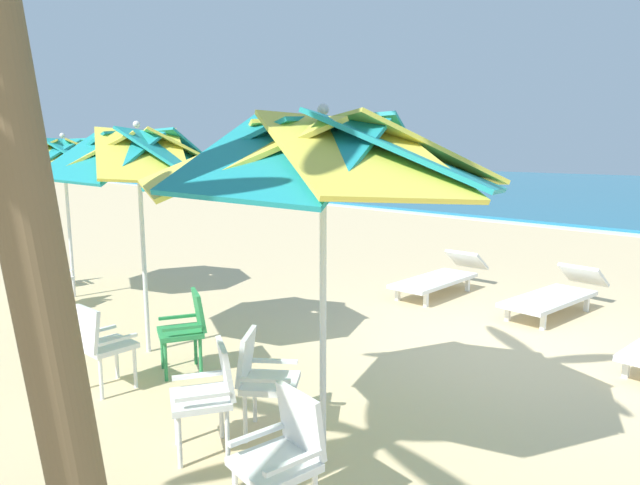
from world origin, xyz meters
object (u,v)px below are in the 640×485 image
(plastic_chair_1, at_px, (262,376))
(plastic_chair_4, at_px, (187,326))
(plastic_chair_2, at_px, (209,391))
(sun_lounger_2, at_px, (441,276))
(beach_umbrella_2, at_px, (64,157))
(plastic_chair_3, at_px, (101,342))
(plastic_chair_0, at_px, (284,452))
(beach_umbrella_1, at_px, (138,157))
(plastic_chair_6, at_px, (40,259))
(plastic_chair_5, at_px, (48,276))
(beach_umbrella_0, at_px, (323,156))
(sun_lounger_1, at_px, (556,294))

(plastic_chair_1, distance_m, plastic_chair_4, 1.59)
(plastic_chair_4, bearing_deg, plastic_chair_2, -24.72)
(sun_lounger_2, bearing_deg, plastic_chair_4, -90.07)
(plastic_chair_4, xyz_separation_m, beach_umbrella_2, (-3.94, 0.27, 1.73))
(plastic_chair_1, relative_size, plastic_chair_3, 1.00)
(plastic_chair_2, bearing_deg, plastic_chair_0, -8.16)
(beach_umbrella_1, height_order, sun_lounger_2, beach_umbrella_1)
(plastic_chair_3, height_order, plastic_chair_6, same)
(plastic_chair_2, xyz_separation_m, plastic_chair_4, (-1.51, 0.70, 0.00))
(beach_umbrella_1, bearing_deg, plastic_chair_3, -50.10)
(beach_umbrella_2, relative_size, plastic_chair_5, 2.98)
(beach_umbrella_0, distance_m, plastic_chair_4, 2.86)
(plastic_chair_2, bearing_deg, beach_umbrella_1, 164.15)
(plastic_chair_6, bearing_deg, plastic_chair_4, -0.96)
(plastic_chair_0, distance_m, plastic_chair_4, 2.72)
(sun_lounger_2, bearing_deg, plastic_chair_5, -125.43)
(beach_umbrella_0, xyz_separation_m, plastic_chair_2, (-0.71, -0.54, -1.79))
(plastic_chair_3, distance_m, plastic_chair_6, 4.84)
(beach_umbrella_1, xyz_separation_m, sun_lounger_2, (0.84, 4.72, -1.97))
(beach_umbrella_2, bearing_deg, plastic_chair_0, -9.71)
(plastic_chair_3, xyz_separation_m, plastic_chair_4, (0.15, 0.85, 0.00))
(beach_umbrella_1, xyz_separation_m, plastic_chair_6, (-4.07, 0.11, -1.76))
(plastic_chair_0, xyz_separation_m, sun_lounger_1, (-0.79, 5.78, -0.22))
(plastic_chair_2, distance_m, beach_umbrella_1, 3.01)
(beach_umbrella_2, bearing_deg, plastic_chair_6, -169.25)
(plastic_chair_5, bearing_deg, sun_lounger_2, 54.57)
(plastic_chair_4, xyz_separation_m, sun_lounger_1, (1.79, 4.93, -0.22))
(beach_umbrella_2, bearing_deg, beach_umbrella_0, -3.96)
(plastic_chair_5, height_order, sun_lounger_1, plastic_chair_5)
(plastic_chair_2, relative_size, sun_lounger_1, 0.40)
(plastic_chair_3, distance_m, sun_lounger_2, 5.54)
(plastic_chair_6, bearing_deg, plastic_chair_0, -7.10)
(plastic_chair_2, relative_size, plastic_chair_6, 1.00)
(beach_umbrella_2, xyz_separation_m, plastic_chair_6, (-0.97, -0.18, -1.73))
(beach_umbrella_2, xyz_separation_m, sun_lounger_1, (5.73, 4.66, -1.94))
(beach_umbrella_0, distance_m, plastic_chair_6, 7.35)
(plastic_chair_2, bearing_deg, plastic_chair_4, 155.28)
(beach_umbrella_1, bearing_deg, plastic_chair_0, -13.49)
(beach_umbrella_1, bearing_deg, plastic_chair_2, -15.85)
(plastic_chair_2, xyz_separation_m, sun_lounger_1, (0.28, 5.62, -0.22))
(plastic_chair_3, height_order, sun_lounger_1, plastic_chair_3)
(plastic_chair_2, distance_m, beach_umbrella_2, 5.80)
(plastic_chair_1, distance_m, beach_umbrella_1, 2.99)
(plastic_chair_2, xyz_separation_m, plastic_chair_6, (-6.42, 0.78, 0.00))
(plastic_chair_6, distance_m, sun_lounger_1, 8.27)
(plastic_chair_2, height_order, beach_umbrella_2, beach_umbrella_2)
(beach_umbrella_0, distance_m, plastic_chair_2, 2.00)
(plastic_chair_2, bearing_deg, plastic_chair_1, 82.69)
(beach_umbrella_0, xyz_separation_m, plastic_chair_5, (-5.72, -0.08, -1.79))
(beach_umbrella_0, relative_size, plastic_chair_2, 3.05)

